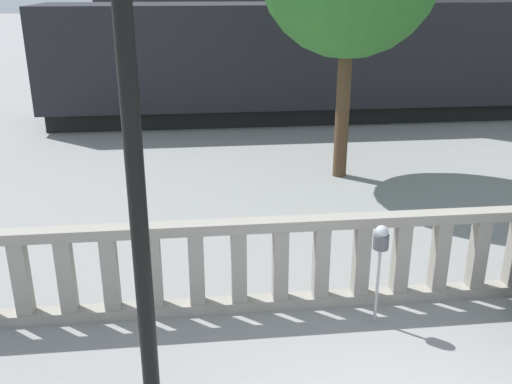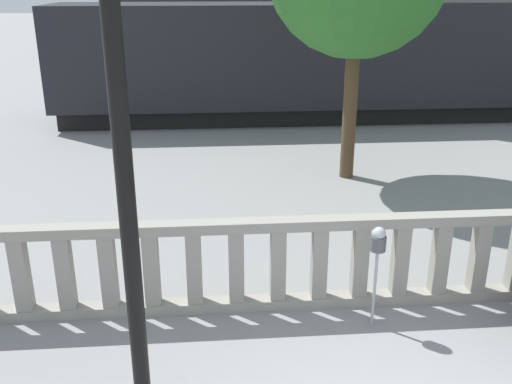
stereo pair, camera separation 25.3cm
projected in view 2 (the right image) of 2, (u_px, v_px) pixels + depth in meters
The scene contains 5 objects.
balustrade at pixel (339, 262), 7.68m from camera, with size 12.57×0.24×1.30m.
lamppost at pixel (122, 142), 4.81m from camera, with size 0.36×0.36×5.98m.
parking_meter at pixel (378, 246), 7.04m from camera, with size 0.20×0.20×1.38m.
train_near at pixel (373, 58), 18.17m from camera, with size 19.54×3.17×4.16m.
train_far at pixel (289, 20), 32.59m from camera, with size 19.36×3.11×4.55m.
Camera 2 is at (-1.68, -3.58, 4.21)m, focal length 40.00 mm.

